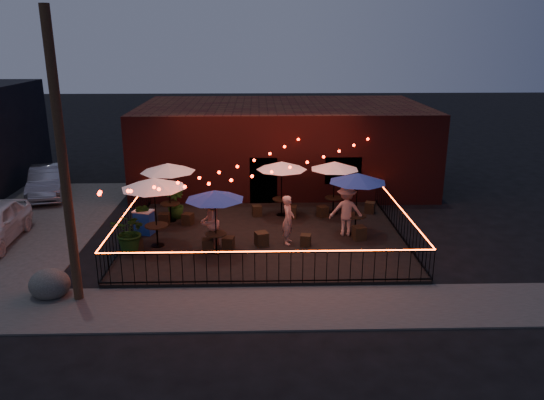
% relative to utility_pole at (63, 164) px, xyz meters
% --- Properties ---
extents(ground, '(110.00, 110.00, 0.00)m').
position_rel_utility_pole_xyz_m(ground, '(5.40, 2.60, -4.00)').
color(ground, black).
rests_on(ground, ground).
extents(patio, '(10.00, 8.00, 0.15)m').
position_rel_utility_pole_xyz_m(patio, '(5.40, 4.60, -3.92)').
color(patio, black).
rests_on(patio, ground).
extents(sidewalk, '(18.00, 2.50, 0.05)m').
position_rel_utility_pole_xyz_m(sidewalk, '(5.40, -0.65, -3.98)').
color(sidewalk, '#3E3B39').
rests_on(sidewalk, ground).
extents(brick_building, '(14.00, 8.00, 4.00)m').
position_rel_utility_pole_xyz_m(brick_building, '(6.40, 12.59, -2.00)').
color(brick_building, '#3C1210').
rests_on(brick_building, ground).
extents(utility_pole, '(0.26, 0.26, 8.00)m').
position_rel_utility_pole_xyz_m(utility_pole, '(0.00, 0.00, 0.00)').
color(utility_pole, '#362716').
rests_on(utility_pole, ground).
extents(fence_front, '(10.00, 0.04, 1.04)m').
position_rel_utility_pole_xyz_m(fence_front, '(5.40, 0.60, -3.34)').
color(fence_front, black).
rests_on(fence_front, patio).
extents(fence_left, '(0.04, 8.00, 1.04)m').
position_rel_utility_pole_xyz_m(fence_left, '(0.40, 4.60, -3.34)').
color(fence_left, black).
rests_on(fence_left, patio).
extents(fence_right, '(0.04, 8.00, 1.04)m').
position_rel_utility_pole_xyz_m(fence_right, '(10.40, 4.60, -3.34)').
color(fence_right, black).
rests_on(fence_right, patio).
extents(festoon_lights, '(10.02, 8.72, 1.32)m').
position_rel_utility_pole_xyz_m(festoon_lights, '(4.39, 4.30, -1.48)').
color(festoon_lights, red).
rests_on(festoon_lights, ground).
extents(cafe_table_0, '(2.44, 2.44, 2.48)m').
position_rel_utility_pole_xyz_m(cafe_table_0, '(1.60, 3.69, -1.59)').
color(cafe_table_0, black).
rests_on(cafe_table_0, patio).
extents(cafe_table_1, '(2.65, 2.65, 2.37)m').
position_rel_utility_pole_xyz_m(cafe_table_1, '(1.66, 6.33, -1.69)').
color(cafe_table_1, black).
rests_on(cafe_table_1, patio).
extents(cafe_table_2, '(2.65, 2.65, 2.21)m').
position_rel_utility_pole_xyz_m(cafe_table_2, '(3.72, 3.03, -1.83)').
color(cafe_table_2, black).
rests_on(cafe_table_2, patio).
extents(cafe_table_3, '(2.13, 2.13, 2.27)m').
position_rel_utility_pole_xyz_m(cafe_table_3, '(6.12, 6.94, -1.78)').
color(cafe_table_3, black).
rests_on(cafe_table_3, patio).
extents(cafe_table_4, '(2.51, 2.51, 2.34)m').
position_rel_utility_pole_xyz_m(cafe_table_4, '(8.78, 4.68, -1.71)').
color(cafe_table_4, black).
rests_on(cafe_table_4, patio).
extents(cafe_table_5, '(2.52, 2.52, 2.21)m').
position_rel_utility_pole_xyz_m(cafe_table_5, '(8.28, 7.12, -1.83)').
color(cafe_table_5, black).
rests_on(cafe_table_5, patio).
extents(bistro_chair_0, '(0.49, 0.49, 0.44)m').
position_rel_utility_pole_xyz_m(bistro_chair_0, '(0.96, 3.34, -3.63)').
color(bistro_chair_0, black).
rests_on(bistro_chair_0, patio).
extents(bistro_chair_1, '(0.40, 0.40, 0.45)m').
position_rel_utility_pole_xyz_m(bistro_chair_1, '(3.42, 3.11, -3.62)').
color(bistro_chair_1, black).
rests_on(bistro_chair_1, patio).
extents(bistro_chair_2, '(0.40, 0.40, 0.46)m').
position_rel_utility_pole_xyz_m(bistro_chair_2, '(1.47, 5.88, -3.62)').
color(bistro_chair_2, black).
rests_on(bistro_chair_2, patio).
extents(bistro_chair_3, '(0.49, 0.49, 0.45)m').
position_rel_utility_pole_xyz_m(bistro_chair_3, '(2.39, 5.88, -3.63)').
color(bistro_chair_3, black).
rests_on(bistro_chair_3, patio).
extents(bistro_chair_4, '(0.45, 0.45, 0.45)m').
position_rel_utility_pole_xyz_m(bistro_chair_4, '(4.11, 3.29, -3.63)').
color(bistro_chair_4, black).
rests_on(bistro_chair_4, patio).
extents(bistro_chair_5, '(0.54, 0.54, 0.50)m').
position_rel_utility_pole_xyz_m(bistro_chair_5, '(5.27, 3.60, -3.60)').
color(bistro_chair_5, black).
rests_on(bistro_chair_5, patio).
extents(bistro_chair_6, '(0.43, 0.43, 0.44)m').
position_rel_utility_pole_xyz_m(bistro_chair_6, '(5.10, 6.86, -3.63)').
color(bistro_chair_6, black).
rests_on(bistro_chair_6, patio).
extents(bistro_chair_7, '(0.47, 0.47, 0.49)m').
position_rel_utility_pole_xyz_m(bistro_chair_7, '(6.50, 6.58, -3.60)').
color(bistro_chair_7, black).
rests_on(bistro_chair_7, patio).
extents(bistro_chair_8, '(0.42, 0.42, 0.41)m').
position_rel_utility_pole_xyz_m(bistro_chair_8, '(6.82, 3.54, -3.64)').
color(bistro_chair_8, black).
rests_on(bistro_chair_8, patio).
extents(bistro_chair_9, '(0.50, 0.50, 0.50)m').
position_rel_utility_pole_xyz_m(bistro_chair_9, '(8.82, 4.10, -3.60)').
color(bistro_chair_9, black).
rests_on(bistro_chair_9, patio).
extents(bistro_chair_10, '(0.50, 0.50, 0.45)m').
position_rel_utility_pole_xyz_m(bistro_chair_10, '(7.79, 6.67, -3.63)').
color(bistro_chair_10, black).
rests_on(bistro_chair_10, patio).
extents(bistro_chair_11, '(0.51, 0.51, 0.46)m').
position_rel_utility_pole_xyz_m(bistro_chair_11, '(9.83, 7.11, -3.62)').
color(bistro_chair_11, black).
rests_on(bistro_chair_11, patio).
extents(patron_a, '(0.53, 0.71, 1.77)m').
position_rel_utility_pole_xyz_m(patron_a, '(6.21, 3.82, -2.97)').
color(patron_a, '#D4A389').
rests_on(patron_a, patio).
extents(patron_b, '(0.96, 1.10, 1.92)m').
position_rel_utility_pole_xyz_m(patron_b, '(3.45, 3.44, -2.89)').
color(patron_b, tan).
rests_on(patron_b, patio).
extents(patron_c, '(1.27, 0.78, 1.91)m').
position_rel_utility_pole_xyz_m(patron_c, '(8.39, 4.59, -2.90)').
color(patron_c, beige).
rests_on(patron_c, patio).
extents(potted_shrub_a, '(1.51, 1.40, 1.39)m').
position_rel_utility_pole_xyz_m(potted_shrub_a, '(0.80, 3.26, -3.16)').
color(potted_shrub_a, '#16350A').
rests_on(potted_shrub_a, patio).
extents(potted_shrub_b, '(0.78, 0.69, 1.19)m').
position_rel_utility_pole_xyz_m(potted_shrub_b, '(0.83, 4.89, -3.26)').
color(potted_shrub_b, '#15370D').
rests_on(potted_shrub_b, patio).
extents(potted_shrub_c, '(0.75, 0.75, 1.20)m').
position_rel_utility_pole_xyz_m(potted_shrub_c, '(1.81, 6.70, -3.25)').
color(potted_shrub_c, '#18410D').
rests_on(potted_shrub_c, patio).
extents(cooler, '(0.81, 0.67, 0.92)m').
position_rel_utility_pole_xyz_m(cooler, '(0.90, 4.90, -3.38)').
color(cooler, '#163BA6').
rests_on(cooler, patio).
extents(boulder, '(1.19, 1.07, 0.80)m').
position_rel_utility_pole_xyz_m(boulder, '(-0.86, 0.19, -3.60)').
color(boulder, '#41413D').
rests_on(boulder, ground).
extents(car_silver, '(2.46, 4.51, 1.41)m').
position_rel_utility_pole_xyz_m(car_silver, '(-4.71, 10.47, -3.30)').
color(car_silver, '#A8A8B0').
rests_on(car_silver, ground).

